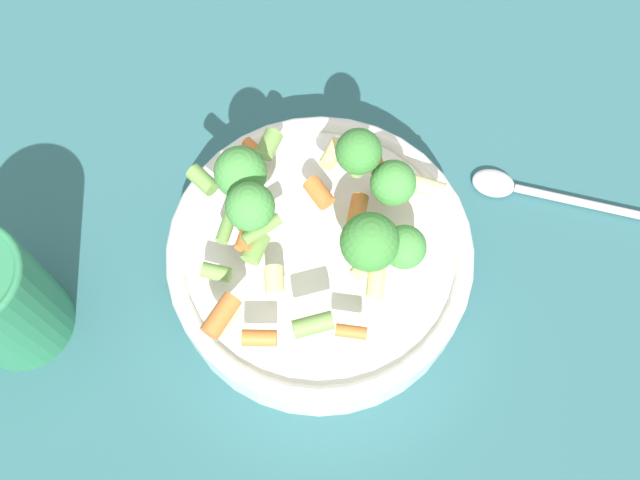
{
  "coord_description": "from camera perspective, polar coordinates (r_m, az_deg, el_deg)",
  "views": [
    {
      "loc": [
        0.12,
        0.18,
        0.57
      ],
      "look_at": [
        0.0,
        0.0,
        0.07
      ],
      "focal_mm": 42.0,
      "sensor_mm": 36.0,
      "label": 1
    }
  ],
  "objects": [
    {
      "name": "spoon",
      "position": [
        0.66,
        15.89,
        3.56
      ],
      "size": [
        0.12,
        0.13,
        0.01
      ],
      "rotation": [
        0.0,
        0.0,
        11.74
      ],
      "color": "silver",
      "rests_on": "ground_plane"
    },
    {
      "name": "pasta_salad",
      "position": [
        0.53,
        0.75,
        2.01
      ],
      "size": [
        0.21,
        0.19,
        0.08
      ],
      "color": "#8CB766",
      "rests_on": "bowl"
    },
    {
      "name": "ground_plane",
      "position": [
        0.61,
        0.0,
        -2.41
      ],
      "size": [
        3.0,
        3.0,
        0.0
      ],
      "primitive_type": "plane",
      "color": "#2D6066"
    },
    {
      "name": "bowl",
      "position": [
        0.58,
        0.0,
        -1.43
      ],
      "size": [
        0.23,
        0.23,
        0.05
      ],
      "color": "white",
      "rests_on": "ground_plane"
    }
  ]
}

